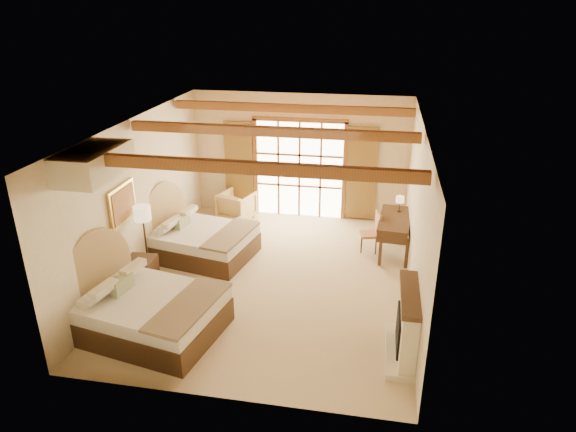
% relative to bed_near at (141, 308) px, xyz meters
% --- Properties ---
extents(floor, '(7.00, 7.00, 0.00)m').
position_rel_bed_near_xyz_m(floor, '(1.82, 2.16, -0.45)').
color(floor, '#D1BC8A').
rests_on(floor, ground).
extents(wall_back, '(5.50, 0.00, 5.50)m').
position_rel_bed_near_xyz_m(wall_back, '(1.82, 5.66, 1.15)').
color(wall_back, beige).
rests_on(wall_back, ground).
extents(wall_left, '(0.00, 7.00, 7.00)m').
position_rel_bed_near_xyz_m(wall_left, '(-0.93, 2.16, 1.15)').
color(wall_left, beige).
rests_on(wall_left, ground).
extents(wall_right, '(0.00, 7.00, 7.00)m').
position_rel_bed_near_xyz_m(wall_right, '(4.57, 2.16, 1.15)').
color(wall_right, beige).
rests_on(wall_right, ground).
extents(ceiling, '(7.00, 7.00, 0.00)m').
position_rel_bed_near_xyz_m(ceiling, '(1.82, 2.16, 2.75)').
color(ceiling, '#AB7436').
rests_on(ceiling, ground).
extents(ceiling_beams, '(5.39, 4.60, 0.18)m').
position_rel_bed_near_xyz_m(ceiling_beams, '(1.82, 2.16, 2.63)').
color(ceiling_beams, olive).
rests_on(ceiling_beams, ceiling).
extents(french_doors, '(3.95, 0.08, 2.60)m').
position_rel_bed_near_xyz_m(french_doors, '(1.82, 5.60, 0.80)').
color(french_doors, white).
rests_on(french_doors, ground).
extents(fireplace, '(0.46, 1.40, 1.16)m').
position_rel_bed_near_xyz_m(fireplace, '(4.42, 0.16, 0.06)').
color(fireplace, beige).
rests_on(fireplace, ground).
extents(painting, '(0.06, 0.95, 0.75)m').
position_rel_bed_near_xyz_m(painting, '(-0.88, 1.41, 1.30)').
color(painting, gold).
rests_on(painting, wall_left).
extents(canopy_valance, '(0.70, 1.40, 0.45)m').
position_rel_bed_near_xyz_m(canopy_valance, '(-0.58, 0.16, 2.50)').
color(canopy_valance, beige).
rests_on(canopy_valance, ceiling).
extents(bed_near, '(2.59, 2.12, 1.50)m').
position_rel_bed_near_xyz_m(bed_near, '(0.00, 0.00, 0.00)').
color(bed_near, '#432819').
rests_on(bed_near, floor).
extents(bed_far, '(2.41, 1.98, 1.39)m').
position_rel_bed_near_xyz_m(bed_far, '(-0.06, 2.88, -0.03)').
color(bed_far, '#432819').
rests_on(bed_far, floor).
extents(nightstand, '(0.56, 0.56, 0.64)m').
position_rel_bed_near_xyz_m(nightstand, '(-0.64, 1.36, -0.13)').
color(nightstand, '#432819').
rests_on(nightstand, floor).
extents(floor_lamp, '(0.34, 0.34, 1.58)m').
position_rel_bed_near_xyz_m(floor_lamp, '(-0.68, 1.74, 0.89)').
color(floor_lamp, '#322918').
rests_on(floor_lamp, floor).
extents(armchair, '(1.00, 1.02, 0.74)m').
position_rel_bed_near_xyz_m(armchair, '(0.27, 5.02, -0.08)').
color(armchair, tan).
rests_on(armchair, floor).
extents(ottoman, '(0.59, 0.59, 0.37)m').
position_rel_bed_near_xyz_m(ottoman, '(0.72, 4.08, -0.27)').
color(ottoman, tan).
rests_on(ottoman, floor).
extents(desk, '(0.79, 1.60, 0.84)m').
position_rel_bed_near_xyz_m(desk, '(4.25, 3.86, -0.01)').
color(desk, '#432819').
rests_on(desk, floor).
extents(desk_chair, '(0.50, 0.49, 0.93)m').
position_rel_bed_near_xyz_m(desk_chair, '(3.74, 3.82, -0.17)').
color(desk_chair, '#B67C4E').
rests_on(desk_chair, floor).
extents(desk_lamp, '(0.18, 0.18, 0.36)m').
position_rel_bed_near_xyz_m(desk_lamp, '(4.35, 4.26, 0.66)').
color(desk_lamp, '#322918').
rests_on(desk_lamp, desk).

